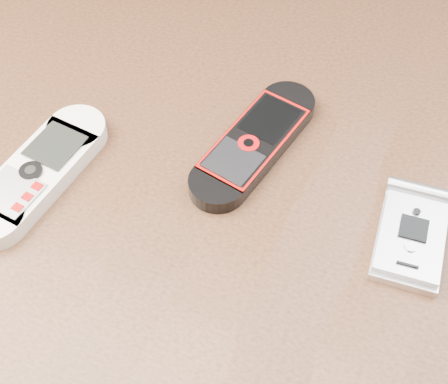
# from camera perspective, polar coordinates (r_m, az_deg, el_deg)

# --- Properties ---
(table) EXTENTS (1.20, 0.80, 0.75)m
(table) POSITION_cam_1_polar(r_m,az_deg,el_deg) (0.57, -0.47, -6.81)
(table) COLOR black
(table) RESTS_ON ground
(nokia_white) EXTENTS (0.07, 0.15, 0.02)m
(nokia_white) POSITION_cam_1_polar(r_m,az_deg,el_deg) (0.51, -16.65, 1.73)
(nokia_white) COLOR white
(nokia_white) RESTS_ON table
(nokia_black_red) EXTENTS (0.08, 0.16, 0.02)m
(nokia_black_red) POSITION_cam_1_polar(r_m,az_deg,el_deg) (0.51, 2.80, 4.56)
(nokia_black_red) COLOR black
(nokia_black_red) RESTS_ON table
(motorola_razr) EXTENTS (0.05, 0.10, 0.01)m
(motorola_razr) POSITION_cam_1_polar(r_m,az_deg,el_deg) (0.47, 16.75, -3.86)
(motorola_razr) COLOR silver
(motorola_razr) RESTS_ON table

